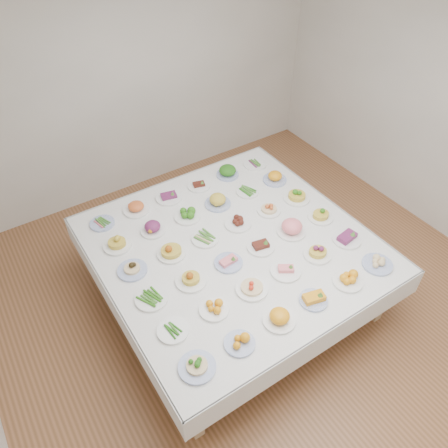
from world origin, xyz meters
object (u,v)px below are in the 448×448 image
display_table (233,248)px  dish_0 (197,363)px  dish_18 (132,266)px  dish_35 (255,164)px

display_table → dish_0: dish_0 is taller
dish_18 → display_table: bearing=-11.7°
display_table → dish_0: 1.32m
display_table → dish_18: dish_18 is taller
dish_18 → dish_35: bearing=21.3°
display_table → dish_35: bearing=44.7°
display_table → dish_18: bearing=168.3°
dish_18 → dish_0: bearing=-89.9°
display_table → dish_35: (0.93, 0.92, 0.08)m
dish_18 → dish_35: (1.87, 0.73, -0.04)m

